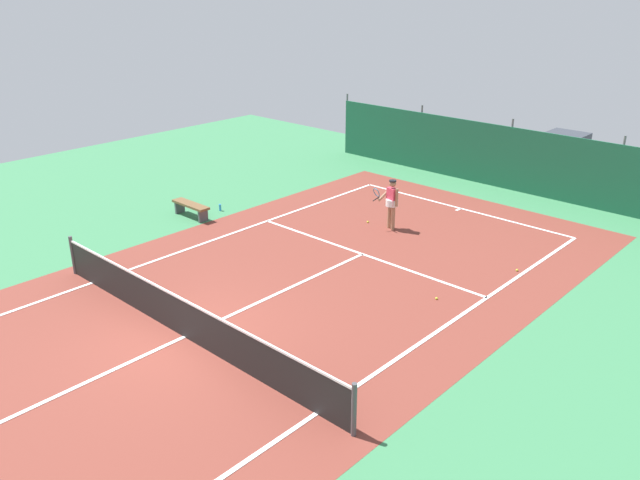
{
  "coord_description": "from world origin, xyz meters",
  "views": [
    {
      "loc": [
        10.92,
        -7.29,
        7.63
      ],
      "look_at": [
        -0.2,
        4.76,
        0.9
      ],
      "focal_mm": 36.23,
      "sensor_mm": 36.0,
      "label": 1
    }
  ],
  "objects_px": {
    "parked_car": "(562,154)",
    "water_bottle": "(220,207)",
    "tennis_ball_midcourt": "(368,222)",
    "tennis_player": "(391,201)",
    "tennis_ball_near_player": "(437,298)",
    "tennis_ball_by_sideline": "(517,270)",
    "courtside_bench": "(191,207)",
    "tennis_net": "(183,317)"
  },
  "relations": [
    {
      "from": "parked_car",
      "to": "water_bottle",
      "type": "xyz_separation_m",
      "value": [
        -6.81,
        -12.45,
        -0.72
      ]
    },
    {
      "from": "tennis_ball_midcourt",
      "to": "tennis_player",
      "type": "bearing_deg",
      "value": 5.27
    },
    {
      "from": "parked_car",
      "to": "water_bottle",
      "type": "height_order",
      "value": "parked_car"
    },
    {
      "from": "tennis_player",
      "to": "parked_car",
      "type": "bearing_deg",
      "value": -83.36
    },
    {
      "from": "water_bottle",
      "to": "parked_car",
      "type": "bearing_deg",
      "value": 61.31
    },
    {
      "from": "tennis_ball_near_player",
      "to": "tennis_ball_by_sideline",
      "type": "xyz_separation_m",
      "value": [
        0.71,
        2.96,
        0.0
      ]
    },
    {
      "from": "tennis_ball_by_sideline",
      "to": "water_bottle",
      "type": "relative_size",
      "value": 0.28
    },
    {
      "from": "tennis_player",
      "to": "courtside_bench",
      "type": "bearing_deg",
      "value": 48.12
    },
    {
      "from": "tennis_net",
      "to": "water_bottle",
      "type": "height_order",
      "value": "tennis_net"
    },
    {
      "from": "water_bottle",
      "to": "tennis_ball_by_sideline",
      "type": "bearing_deg",
      "value": 13.59
    },
    {
      "from": "parked_car",
      "to": "courtside_bench",
      "type": "distance_m",
      "value": 15.25
    },
    {
      "from": "tennis_ball_midcourt",
      "to": "parked_car",
      "type": "distance_m",
      "value": 10.16
    },
    {
      "from": "tennis_ball_near_player",
      "to": "courtside_bench",
      "type": "bearing_deg",
      "value": -176.83
    },
    {
      "from": "tennis_ball_by_sideline",
      "to": "parked_car",
      "type": "xyz_separation_m",
      "value": [
        -3.19,
        10.03,
        0.81
      ]
    },
    {
      "from": "tennis_ball_near_player",
      "to": "tennis_ball_midcourt",
      "type": "height_order",
      "value": "same"
    },
    {
      "from": "tennis_net",
      "to": "tennis_ball_near_player",
      "type": "xyz_separation_m",
      "value": [
        3.2,
        5.45,
        -0.48
      ]
    },
    {
      "from": "tennis_ball_midcourt",
      "to": "water_bottle",
      "type": "bearing_deg",
      "value": -150.53
    },
    {
      "from": "parked_car",
      "to": "courtside_bench",
      "type": "height_order",
      "value": "parked_car"
    },
    {
      "from": "tennis_player",
      "to": "water_bottle",
      "type": "bearing_deg",
      "value": 40.75
    },
    {
      "from": "tennis_ball_near_player",
      "to": "tennis_ball_by_sideline",
      "type": "bearing_deg",
      "value": 76.61
    },
    {
      "from": "tennis_ball_near_player",
      "to": "parked_car",
      "type": "height_order",
      "value": "parked_car"
    },
    {
      "from": "courtside_bench",
      "to": "water_bottle",
      "type": "bearing_deg",
      "value": 78.49
    },
    {
      "from": "tennis_player",
      "to": "tennis_ball_by_sideline",
      "type": "xyz_separation_m",
      "value": [
        4.57,
        -0.24,
        -0.93
      ]
    },
    {
      "from": "tennis_player",
      "to": "tennis_ball_near_player",
      "type": "relative_size",
      "value": 24.85
    },
    {
      "from": "tennis_ball_midcourt",
      "to": "parked_car",
      "type": "bearing_deg",
      "value": 77.12
    },
    {
      "from": "tennis_ball_midcourt",
      "to": "courtside_bench",
      "type": "relative_size",
      "value": 0.04
    },
    {
      "from": "tennis_net",
      "to": "tennis_player",
      "type": "distance_m",
      "value": 8.69
    },
    {
      "from": "water_bottle",
      "to": "tennis_player",
      "type": "bearing_deg",
      "value": 26.06
    },
    {
      "from": "tennis_player",
      "to": "tennis_ball_near_player",
      "type": "bearing_deg",
      "value": 155.08
    },
    {
      "from": "tennis_ball_near_player",
      "to": "parked_car",
      "type": "relative_size",
      "value": 0.02
    },
    {
      "from": "tennis_player",
      "to": "tennis_ball_near_player",
      "type": "distance_m",
      "value": 5.11
    },
    {
      "from": "tennis_ball_near_player",
      "to": "tennis_ball_by_sideline",
      "type": "distance_m",
      "value": 3.05
    },
    {
      "from": "tennis_ball_near_player",
      "to": "courtside_bench",
      "type": "distance_m",
      "value": 9.54
    },
    {
      "from": "tennis_ball_by_sideline",
      "to": "courtside_bench",
      "type": "bearing_deg",
      "value": -161.14
    },
    {
      "from": "tennis_net",
      "to": "tennis_ball_midcourt",
      "type": "height_order",
      "value": "tennis_net"
    },
    {
      "from": "tennis_ball_by_sideline",
      "to": "tennis_net",
      "type": "bearing_deg",
      "value": -114.93
    },
    {
      "from": "tennis_player",
      "to": "tennis_ball_by_sideline",
      "type": "relative_size",
      "value": 24.85
    },
    {
      "from": "tennis_ball_by_sideline",
      "to": "parked_car",
      "type": "distance_m",
      "value": 10.56
    },
    {
      "from": "tennis_net",
      "to": "parked_car",
      "type": "height_order",
      "value": "parked_car"
    },
    {
      "from": "tennis_net",
      "to": "tennis_ball_by_sideline",
      "type": "height_order",
      "value": "tennis_net"
    },
    {
      "from": "tennis_ball_midcourt",
      "to": "courtside_bench",
      "type": "xyz_separation_m",
      "value": [
        -4.77,
        -3.65,
        0.34
      ]
    },
    {
      "from": "tennis_ball_near_player",
      "to": "parked_car",
      "type": "distance_m",
      "value": 13.25
    }
  ]
}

